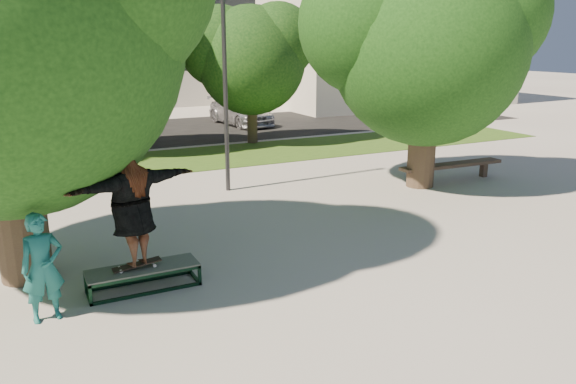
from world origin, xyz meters
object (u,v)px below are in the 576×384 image
tree_right (424,36)px  grind_box (143,278)px  car_dark (73,119)px  bystander (43,268)px  car_grey (69,124)px  lamppost (225,73)px  car_silver_b (241,111)px  bench (451,166)px

tree_right → grind_box: tree_right is taller
grind_box → car_dark: size_ratio=0.39×
tree_right → bystander: tree_right is taller
bystander → car_grey: (2.00, 16.02, -0.11)m
lamppost → grind_box: bearing=-123.3°
lamppost → grind_box: 7.03m
bystander → car_silver_b: bearing=51.6°
bench → car_dark: car_dark is taller
lamppost → bench: lamppost is taller
bench → car_grey: car_grey is taller
lamppost → grind_box: lamppost is taller
car_dark → car_silver_b: bearing=13.2°
bystander → grind_box: bearing=7.6°
bench → car_dark: size_ratio=0.74×
grind_box → car_dark: car_dark is taller
car_grey → bystander: bearing=-96.4°
grind_box → bench: bench is taller
tree_right → car_grey: (-7.92, 12.17, -3.39)m
bystander → car_dark: size_ratio=0.35×
grind_box → car_silver_b: 18.87m
bench → bystander: bearing=-159.2°
lamppost → bench: (6.22, -1.91, -2.71)m
tree_right → bench: bearing=0.2°
tree_right → car_grey: bearing=123.1°
tree_right → bench: tree_right is taller
car_dark → car_silver_b: 7.74m
car_grey → car_silver_b: car_grey is taller
grind_box → bench: 10.31m
grind_box → bystander: 1.68m
lamppost → car_dark: lamppost is taller
lamppost → bystander: (-5.00, -5.76, -2.34)m
bystander → bench: size_ratio=0.48×
grind_box → bystander: (-1.50, -0.43, 0.63)m
car_dark → car_silver_b: size_ratio=1.04×
tree_right → bystander: (-9.92, -3.85, -3.28)m
lamppost → car_silver_b: lamppost is taller
bystander → bench: (11.22, 3.85, -0.38)m
lamppost → car_silver_b: bearing=66.5°
car_dark → car_grey: (-0.26, -1.07, -0.05)m
car_dark → bench: bearing=-44.0°
grind_box → car_silver_b: bearing=63.2°
car_silver_b → car_grey: bearing=-177.0°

